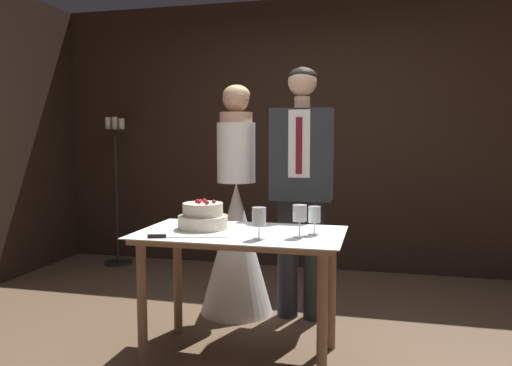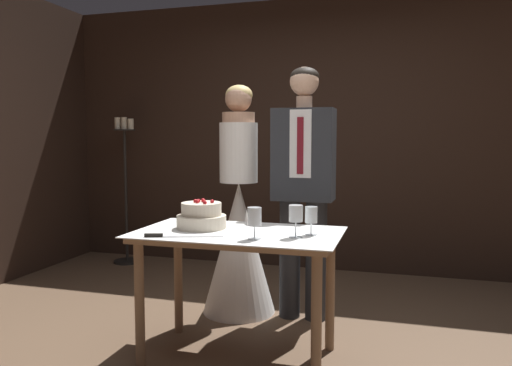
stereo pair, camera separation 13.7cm
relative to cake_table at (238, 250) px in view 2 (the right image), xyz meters
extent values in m
plane|color=brown|center=(0.15, 0.01, -0.65)|extent=(40.00, 40.00, 0.00)
cube|color=black|center=(0.15, 2.20, 0.67)|extent=(5.53, 0.12, 2.64)
cylinder|color=#8E6B4C|center=(-0.51, -0.26, -0.29)|extent=(0.06, 0.06, 0.71)
cylinder|color=#8E6B4C|center=(0.51, -0.26, -0.29)|extent=(0.06, 0.06, 0.71)
cylinder|color=#8E6B4C|center=(-0.51, 0.26, -0.29)|extent=(0.06, 0.06, 0.71)
cylinder|color=#8E6B4C|center=(0.51, 0.26, -0.29)|extent=(0.06, 0.06, 0.71)
cube|color=#8E6B4C|center=(0.00, 0.00, 0.08)|extent=(1.13, 0.63, 0.03)
cube|color=white|center=(0.00, 0.00, 0.10)|extent=(1.19, 0.69, 0.01)
cylinder|color=beige|center=(-0.25, 0.05, 0.15)|extent=(0.30, 0.30, 0.08)
cylinder|color=beige|center=(-0.25, 0.05, 0.22)|extent=(0.24, 0.24, 0.08)
sphere|color=red|center=(-0.18, 0.05, 0.27)|extent=(0.02, 0.02, 0.02)
sphere|color=red|center=(-0.24, 0.06, 0.27)|extent=(0.02, 0.02, 0.02)
sphere|color=red|center=(-0.26, 0.09, 0.27)|extent=(0.02, 0.02, 0.02)
sphere|color=red|center=(-0.27, 0.05, 0.27)|extent=(0.02, 0.02, 0.02)
sphere|color=red|center=(-0.28, 0.04, 0.27)|extent=(0.02, 0.02, 0.02)
sphere|color=red|center=(-0.26, 0.02, 0.27)|extent=(0.02, 0.02, 0.02)
sphere|color=red|center=(-0.20, -0.01, 0.27)|extent=(0.02, 0.02, 0.02)
cube|color=silver|center=(-0.19, -0.22, 0.11)|extent=(0.32, 0.12, 0.00)
cylinder|color=black|center=(-0.40, -0.28, 0.12)|extent=(0.10, 0.05, 0.02)
cylinder|color=silver|center=(0.43, 0.02, 0.11)|extent=(0.07, 0.07, 0.00)
cylinder|color=silver|center=(0.43, 0.02, 0.14)|extent=(0.01, 0.01, 0.07)
cylinder|color=silver|center=(0.43, 0.02, 0.22)|extent=(0.07, 0.07, 0.09)
cylinder|color=maroon|center=(0.43, 0.02, 0.19)|extent=(0.06, 0.06, 0.03)
cylinder|color=silver|center=(0.36, -0.07, 0.11)|extent=(0.07, 0.07, 0.00)
cylinder|color=silver|center=(0.36, -0.07, 0.15)|extent=(0.01, 0.01, 0.08)
cylinder|color=silver|center=(0.36, -0.07, 0.24)|extent=(0.08, 0.08, 0.09)
cylinder|color=silver|center=(0.16, -0.18, 0.11)|extent=(0.07, 0.07, 0.00)
cylinder|color=silver|center=(0.16, -0.18, 0.15)|extent=(0.01, 0.01, 0.07)
cylinder|color=silver|center=(0.16, -0.18, 0.23)|extent=(0.08, 0.08, 0.10)
cone|color=white|center=(-0.24, 0.75, -0.16)|extent=(0.54, 0.54, 0.97)
cylinder|color=white|center=(-0.24, 0.75, 0.54)|extent=(0.28, 0.28, 0.44)
cylinder|color=tan|center=(-0.24, 0.75, 0.80)|extent=(0.24, 0.24, 0.07)
sphere|color=tan|center=(-0.24, 0.75, 0.93)|extent=(0.19, 0.19, 0.19)
ellipsoid|color=#D6B770|center=(-0.24, 0.76, 0.96)|extent=(0.20, 0.20, 0.15)
cylinder|color=#282B30|center=(0.15, 0.75, -0.22)|extent=(0.15, 0.15, 0.86)
cylinder|color=#282B30|center=(0.34, 0.75, -0.22)|extent=(0.15, 0.15, 0.86)
cube|color=#282B30|center=(0.24, 0.75, 0.53)|extent=(0.43, 0.24, 0.65)
cube|color=white|center=(0.24, 0.63, 0.61)|extent=(0.15, 0.01, 0.46)
cube|color=maroon|center=(0.24, 0.62, 0.60)|extent=(0.04, 0.01, 0.39)
cylinder|color=#DBAD8E|center=(0.24, 0.75, 0.90)|extent=(0.11, 0.11, 0.08)
sphere|color=#DBAD8E|center=(0.24, 0.75, 1.04)|extent=(0.20, 0.20, 0.20)
ellipsoid|color=black|center=(0.24, 0.76, 1.08)|extent=(0.20, 0.20, 0.13)
cylinder|color=black|center=(-1.83, 1.83, -0.64)|extent=(0.28, 0.28, 0.02)
cylinder|color=black|center=(-1.83, 1.83, 0.05)|extent=(0.03, 0.03, 1.36)
cylinder|color=black|center=(-1.83, 1.83, 0.73)|extent=(0.22, 0.22, 0.01)
cylinder|color=beige|center=(-1.91, 1.83, 0.80)|extent=(0.06, 0.06, 0.12)
cylinder|color=beige|center=(-1.83, 1.83, 0.80)|extent=(0.06, 0.06, 0.12)
cylinder|color=beige|center=(-1.76, 1.83, 0.79)|extent=(0.06, 0.06, 0.11)
camera|label=1|loc=(0.77, -2.76, 0.65)|focal=35.00mm
camera|label=2|loc=(0.90, -2.72, 0.65)|focal=35.00mm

